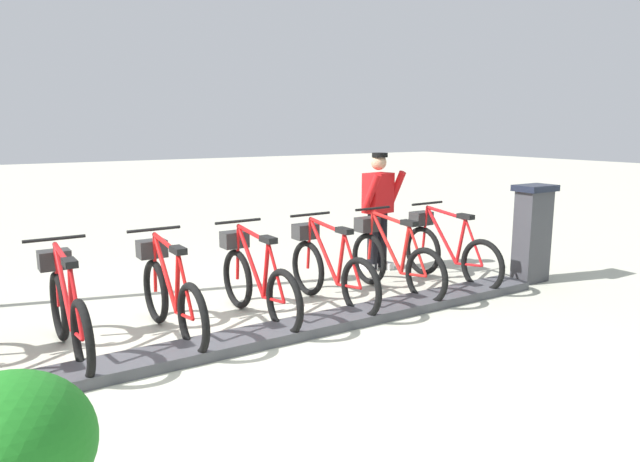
{
  "coord_description": "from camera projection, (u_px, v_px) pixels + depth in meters",
  "views": [
    {
      "loc": [
        -4.7,
        1.84,
        2.03
      ],
      "look_at": [
        0.5,
        -1.45,
        0.9
      ],
      "focal_mm": 32.24,
      "sensor_mm": 36.0,
      "label": 1
    }
  ],
  "objects": [
    {
      "name": "ground_plane",
      "position": [
        215.0,
        352.0,
        5.24
      ],
      "size": [
        60.0,
        60.0,
        0.0
      ],
      "primitive_type": "plane",
      "color": "#B8B7A3"
    },
    {
      "name": "dock_rail_base",
      "position": [
        215.0,
        346.0,
        5.23
      ],
      "size": [
        0.44,
        8.19,
        0.1
      ],
      "primitive_type": "cube",
      "color": "#47474C",
      "rests_on": "ground"
    },
    {
      "name": "payment_kiosk",
      "position": [
        532.0,
        232.0,
        7.5
      ],
      "size": [
        0.36,
        0.52,
        1.28
      ],
      "color": "#38383D",
      "rests_on": "ground"
    },
    {
      "name": "bike_docked_0",
      "position": [
        447.0,
        250.0,
        7.51
      ],
      "size": [
        1.72,
        0.54,
        1.02
      ],
      "color": "black",
      "rests_on": "ground"
    },
    {
      "name": "bike_docked_1",
      "position": [
        392.0,
        258.0,
        7.03
      ],
      "size": [
        1.72,
        0.54,
        1.02
      ],
      "color": "black",
      "rests_on": "ground"
    },
    {
      "name": "bike_docked_2",
      "position": [
        329.0,
        268.0,
        6.54
      ],
      "size": [
        1.72,
        0.54,
        1.02
      ],
      "color": "black",
      "rests_on": "ground"
    },
    {
      "name": "bike_docked_3",
      "position": [
        256.0,
        280.0,
        6.06
      ],
      "size": [
        1.72,
        0.54,
        1.02
      ],
      "color": "black",
      "rests_on": "ground"
    },
    {
      "name": "bike_docked_4",
      "position": [
        170.0,
        293.0,
        5.57
      ],
      "size": [
        1.72,
        0.54,
        1.02
      ],
      "color": "black",
      "rests_on": "ground"
    },
    {
      "name": "bike_docked_5",
      "position": [
        67.0,
        309.0,
        5.09
      ],
      "size": [
        1.72,
        0.54,
        1.02
      ],
      "color": "black",
      "rests_on": "ground"
    },
    {
      "name": "worker_near_rack",
      "position": [
        378.0,
        207.0,
        8.08
      ],
      "size": [
        0.5,
        0.67,
        1.66
      ],
      "color": "white",
      "rests_on": "ground"
    }
  ]
}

